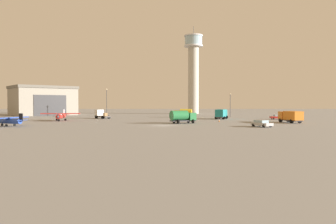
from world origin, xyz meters
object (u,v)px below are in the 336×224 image
object	(u,v)px
control_tower	(193,68)
truck_fuel_tanker_green	(182,116)
airplane_blue	(10,120)
traffic_cone_near_left	(219,121)
truck_box_orange	(291,116)
truck_fuel_tanker_yellow	(184,113)
truck_box_teal	(221,114)
car_red	(277,117)
airplane_red	(61,116)
truck_flatbed_white	(101,114)
car_silver	(262,123)
light_post_east	(107,100)
light_post_west	(230,103)

from	to	relation	value
control_tower	truck_fuel_tanker_green	bearing A→B (deg)	-97.61
airplane_blue	traffic_cone_near_left	distance (m)	48.50
truck_fuel_tanker_green	truck_box_orange	bearing A→B (deg)	-20.90
truck_fuel_tanker_yellow	truck_box_teal	world-z (taller)	truck_box_teal
truck_fuel_tanker_yellow	traffic_cone_near_left	xyz separation A→B (m)	(7.55, -24.80, -1.28)
car_red	airplane_red	bearing A→B (deg)	5.10
truck_fuel_tanker_yellow	truck_fuel_tanker_green	world-z (taller)	truck_fuel_tanker_green
car_red	control_tower	bearing A→B (deg)	-69.34
truck_flatbed_white	car_silver	xyz separation A→B (m)	(39.03, -35.72, -0.57)
truck_box_orange	truck_fuel_tanker_green	size ratio (longest dim) A/B	1.14
airplane_red	airplane_blue	bearing A→B (deg)	-14.84
light_post_east	car_red	bearing A→B (deg)	-22.88
truck_fuel_tanker_green	truck_box_teal	bearing A→B (deg)	32.81
light_post_west	truck_flatbed_white	bearing A→B (deg)	-166.82
truck_box_teal	car_red	size ratio (longest dim) A/B	1.67
control_tower	light_post_east	xyz separation A→B (m)	(-34.12, -26.94, -14.65)
truck_fuel_tanker_yellow	traffic_cone_near_left	bearing A→B (deg)	120.21
truck_box_teal	light_post_east	bearing A→B (deg)	84.01
airplane_red	car_red	world-z (taller)	airplane_red
truck_box_teal	truck_fuel_tanker_yellow	bearing A→B (deg)	66.43
airplane_blue	truck_flatbed_white	bearing A→B (deg)	-86.30
truck_fuel_tanker_green	light_post_west	xyz separation A→B (m)	(18.56, 34.12, 3.25)
truck_fuel_tanker_yellow	airplane_blue	bearing A→B (deg)	60.00
airplane_red	truck_flatbed_white	size ratio (longest dim) A/B	1.72
control_tower	car_silver	xyz separation A→B (m)	(6.14, -79.59, -19.79)
truck_box_teal	car_silver	world-z (taller)	truck_box_teal
car_red	light_post_west	xyz separation A→B (m)	(-10.63, 15.86, 4.18)
airplane_red	car_silver	bearing A→B (deg)	59.83
airplane_red	light_post_west	world-z (taller)	light_post_west
airplane_red	light_post_east	world-z (taller)	light_post_east
truck_fuel_tanker_yellow	car_silver	xyz separation A→B (m)	(12.89, -42.91, -0.83)
airplane_blue	light_post_west	size ratio (longest dim) A/B	1.09
truck_fuel_tanker_yellow	truck_box_orange	size ratio (longest dim) A/B	0.83
truck_fuel_tanker_green	car_silver	distance (m)	19.13
truck_flatbed_white	light_post_east	bearing A→B (deg)	-37.92
truck_flatbed_white	truck_fuel_tanker_yellow	bearing A→B (deg)	-116.72
control_tower	truck_fuel_tanker_yellow	size ratio (longest dim) A/B	6.42
control_tower	traffic_cone_near_left	distance (m)	64.73
car_silver	truck_box_orange	bearing A→B (deg)	115.01
airplane_red	light_post_west	size ratio (longest dim) A/B	1.25
truck_flatbed_white	truck_box_orange	world-z (taller)	truck_box_orange
truck_box_orange	car_silver	bearing A→B (deg)	128.03
truck_fuel_tanker_yellow	light_post_east	distance (m)	29.37
airplane_blue	truck_fuel_tanker_green	distance (m)	37.10
truck_box_teal	light_post_east	xyz separation A→B (m)	(-37.97, 20.86, 4.22)
airplane_blue	light_post_east	xyz separation A→B (m)	(10.90, 50.40, 4.61)
truck_fuel_tanker_yellow	truck_flatbed_white	distance (m)	27.11
truck_flatbed_white	truck_box_orange	xyz separation A→B (m)	(50.21, -22.48, 0.32)
truck_fuel_tanker_yellow	truck_fuel_tanker_green	xyz separation A→B (m)	(-2.35, -31.38, 0.09)
truck_flatbed_white	traffic_cone_near_left	xyz separation A→B (m)	(33.69, -17.62, -1.02)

